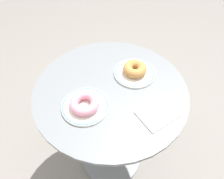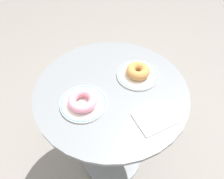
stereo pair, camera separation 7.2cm
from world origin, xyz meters
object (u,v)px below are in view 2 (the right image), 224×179
at_px(cafe_table, 111,120).
at_px(donut_pink_frosted, 83,100).
at_px(donut_old_fashioned, 138,71).
at_px(plate_left, 83,103).
at_px(plate_right, 137,75).
at_px(paper_napkin, 154,118).

bearing_deg(cafe_table, donut_pink_frosted, -170.79).
height_order(cafe_table, donut_old_fashioned, donut_old_fashioned).
relative_size(plate_left, donut_old_fashioned, 1.77).
xyz_separation_m(cafe_table, donut_pink_frosted, (-0.15, -0.02, 0.29)).
bearing_deg(donut_old_fashioned, plate_left, -174.66).
distance_m(plate_left, donut_pink_frosted, 0.02).
bearing_deg(donut_pink_frosted, cafe_table, 9.21).
bearing_deg(donut_pink_frosted, donut_old_fashioned, 5.94).
height_order(plate_left, donut_old_fashioned, donut_old_fashioned).
height_order(plate_right, donut_pink_frosted, donut_pink_frosted).
relative_size(plate_left, plate_right, 1.00).
distance_m(plate_right, donut_pink_frosted, 0.30).
bearing_deg(paper_napkin, cafe_table, 107.14).
distance_m(cafe_table, paper_napkin, 0.36).
bearing_deg(paper_napkin, plate_left, 136.45).
bearing_deg(plate_right, donut_pink_frosted, -174.06).
bearing_deg(plate_left, donut_old_fashioned, 5.34).
bearing_deg(donut_old_fashioned, paper_napkin, -108.21).
bearing_deg(plate_left, plate_right, 5.34).
relative_size(cafe_table, donut_pink_frosted, 6.08).
distance_m(cafe_table, donut_old_fashioned, 0.33).
bearing_deg(plate_right, cafe_table, -177.43).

